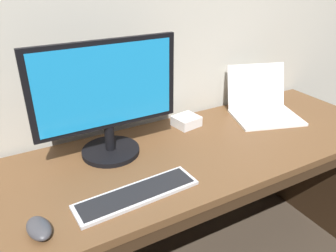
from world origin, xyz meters
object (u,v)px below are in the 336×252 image
at_px(wired_keyboard, 137,194).
at_px(external_drive_box, 186,121).
at_px(external_monitor, 107,101).
at_px(computer_mouse, 39,228).
at_px(laptop_white, 262,105).

relative_size(wired_keyboard, external_drive_box, 3.83).
height_order(external_monitor, external_drive_box, external_monitor).
height_order(computer_mouse, external_drive_box, external_drive_box).
relative_size(external_monitor, external_drive_box, 5.04).
bearing_deg(laptop_white, wired_keyboard, -160.50).
xyz_separation_m(laptop_white, external_monitor, (-0.83, 0.00, 0.19)).
height_order(wired_keyboard, computer_mouse, computer_mouse).
height_order(laptop_white, computer_mouse, laptop_white).
bearing_deg(external_drive_box, external_monitor, -169.65).
relative_size(laptop_white, wired_keyboard, 0.91).
xyz_separation_m(wired_keyboard, computer_mouse, (-0.32, -0.02, 0.01)).
distance_m(wired_keyboard, external_drive_box, 0.58).
distance_m(laptop_white, external_monitor, 0.85).
xyz_separation_m(wired_keyboard, external_drive_box, (0.43, 0.38, 0.02)).
bearing_deg(computer_mouse, external_monitor, 33.81).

